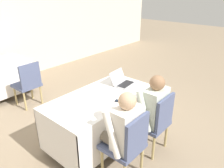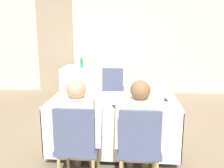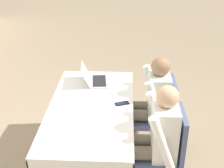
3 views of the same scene
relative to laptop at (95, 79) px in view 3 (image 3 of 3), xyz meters
The scene contains 9 objects.
ground_plane 0.95m from the laptop, behind, with size 24.00×24.00×0.00m, color gray.
conference_table_near 0.57m from the laptop, behind, with size 1.63×0.84×0.75m.
laptop is the anchor object (origin of this frame).
cell_phone 0.56m from the laptop, 145.99° to the right, with size 0.11×0.15×0.01m.
paper_beside_laptop 0.66m from the laptop, behind, with size 0.22×0.30×0.00m.
chair_near_left 1.15m from the laptop, 138.78° to the right, with size 0.44×0.44×0.90m.
chair_near_right 0.82m from the laptop, 105.53° to the right, with size 0.44×0.44×0.90m.
person_checkered_shirt 1.06m from the laptop, 143.03° to the right, with size 0.50×0.52×1.16m.
person_white_shirt 0.68m from the laptop, 107.92° to the right, with size 0.50×0.52×1.16m.
Camera 3 is at (-2.66, -0.34, 2.36)m, focal length 50.00 mm.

